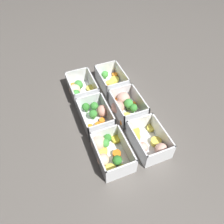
{
  "coord_description": "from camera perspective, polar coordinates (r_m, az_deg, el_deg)",
  "views": [
    {
      "loc": [
        -0.51,
        0.2,
        0.64
      ],
      "look_at": [
        0.0,
        0.0,
        0.02
      ],
      "focal_mm": 35.0,
      "sensor_mm": 36.0,
      "label": 1
    }
  ],
  "objects": [
    {
      "name": "ground_plane",
      "position": [
        0.84,
        0.0,
        -1.09
      ],
      "size": [
        4.0,
        4.0,
        0.0
      ],
      "primitive_type": "plane",
      "color": "#56514C"
    },
    {
      "name": "container_near_left",
      "position": [
        0.75,
        9.88,
        -7.81
      ],
      "size": [
        0.16,
        0.12,
        0.07
      ],
      "color": "white",
      "rests_on": "ground_plane"
    },
    {
      "name": "container_near_center",
      "position": [
        0.84,
        3.82,
        1.48
      ],
      "size": [
        0.17,
        0.13,
        0.07
      ],
      "color": "white",
      "rests_on": "ground_plane"
    },
    {
      "name": "container_near_right",
      "position": [
        0.95,
        -0.03,
        8.12
      ],
      "size": [
        0.15,
        0.1,
        0.07
      ],
      "color": "white",
      "rests_on": "ground_plane"
    },
    {
      "name": "container_far_left",
      "position": [
        0.72,
        -1.02,
        -10.27
      ],
      "size": [
        0.16,
        0.12,
        0.07
      ],
      "color": "white",
      "rests_on": "ground_plane"
    },
    {
      "name": "container_far_center",
      "position": [
        0.82,
        -4.17,
        -0.55
      ],
      "size": [
        0.15,
        0.12,
        0.07
      ],
      "color": "white",
      "rests_on": "ground_plane"
    },
    {
      "name": "container_far_right",
      "position": [
        0.92,
        -8.35,
        5.99
      ],
      "size": [
        0.15,
        0.12,
        0.07
      ],
      "color": "white",
      "rests_on": "ground_plane"
    }
  ]
}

